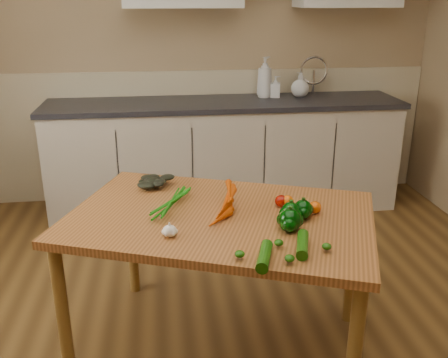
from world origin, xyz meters
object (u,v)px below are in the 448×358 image
object	(u,v)px
pepper_b	(303,209)
leafy_greens	(155,179)
table	(220,230)
tomato_c	(315,207)
tomato_a	(281,201)
zucchini_a	(303,245)
soap_bottle_c	(300,85)
carrot_bunch	(209,203)
soap_bottle_a	(265,77)
pepper_c	(290,220)
zucchini_b	(264,256)
tomato_b	(287,201)
soap_bottle_b	(275,87)
pepper_a	(291,212)
garlic_bulb	(170,231)

from	to	relation	value
pepper_b	leafy_greens	bearing A→B (deg)	144.51
table	tomato_c	bearing A→B (deg)	15.20
tomato_a	zucchini_a	bearing A→B (deg)	-92.39
soap_bottle_c	carrot_bunch	size ratio (longest dim) A/B	0.75
soap_bottle_a	pepper_c	world-z (taller)	soap_bottle_a
zucchini_a	zucchini_b	xyz separation A→B (m)	(-0.17, -0.07, 0.00)
pepper_c	tomato_c	xyz separation A→B (m)	(0.16, 0.17, -0.02)
tomato_a	tomato_b	xyz separation A→B (m)	(0.03, -0.01, -0.00)
soap_bottle_a	leafy_greens	xyz separation A→B (m)	(-0.90, -1.55, -0.27)
soap_bottle_b	carrot_bunch	xyz separation A→B (m)	(-0.74, -1.86, -0.21)
carrot_bunch	zucchini_b	xyz separation A→B (m)	(0.16, -0.51, -0.01)
tomato_a	zucchini_b	bearing A→B (deg)	-110.24
carrot_bunch	leafy_greens	bearing A→B (deg)	147.79
soap_bottle_b	pepper_c	bearing A→B (deg)	-176.59
tomato_c	tomato_a	bearing A→B (deg)	145.24
pepper_c	table	bearing A→B (deg)	142.64
tomato_c	zucchini_b	bearing A→B (deg)	-127.94
table	leafy_greens	size ratio (longest dim) A/B	8.14
soap_bottle_a	zucchini_b	size ratio (longest dim) A/B	1.73
pepper_a	pepper_c	size ratio (longest dim) A/B	0.88
soap_bottle_b	soap_bottle_c	size ratio (longest dim) A/B	0.90
table	soap_bottle_b	world-z (taller)	soap_bottle_b
garlic_bulb	tomato_b	xyz separation A→B (m)	(0.57, 0.24, 0.00)
soap_bottle_c	tomato_b	bearing A→B (deg)	34.59
pepper_a	zucchini_b	bearing A→B (deg)	-118.85
soap_bottle_c	zucchini_b	xyz separation A→B (m)	(-0.79, -2.38, -0.23)
carrot_bunch	pepper_c	xyz separation A→B (m)	(0.32, -0.26, 0.02)
table	garlic_bulb	size ratio (longest dim) A/B	26.84
soap_bottle_b	garlic_bulb	size ratio (longest dim) A/B	2.90
soap_bottle_c	soap_bottle_a	bearing A→B (deg)	-38.75
soap_bottle_a	pepper_c	size ratio (longest dim) A/B	3.27
soap_bottle_c	pepper_c	world-z (taller)	soap_bottle_c
garlic_bulb	tomato_a	world-z (taller)	tomato_a
tomato_a	pepper_c	bearing A→B (deg)	-95.75
soap_bottle_a	soap_bottle_c	size ratio (longest dim) A/B	1.70
pepper_a	tomato_c	distance (m)	0.15
tomato_c	soap_bottle_c	bearing A→B (deg)	76.71
pepper_b	pepper_c	distance (m)	0.15
table	carrot_bunch	xyz separation A→B (m)	(-0.05, 0.05, 0.12)
pepper_a	zucchini_a	xyz separation A→B (m)	(-0.02, -0.27, -0.02)
zucchini_b	tomato_c	bearing A→B (deg)	52.06
tomato_a	soap_bottle_c	bearing A→B (deg)	72.24
carrot_bunch	zucchini_b	bearing A→B (deg)	-51.70
tomato_b	zucchini_a	world-z (taller)	tomato_b
soap_bottle_a	tomato_b	distance (m)	1.93
zucchini_b	carrot_bunch	bearing A→B (deg)	107.53
soap_bottle_b	garlic_bulb	xyz separation A→B (m)	(-0.93, -2.11, -0.22)
garlic_bulb	pepper_b	distance (m)	0.61
carrot_bunch	tomato_b	distance (m)	0.38
garlic_bulb	soap_bottle_c	bearing A→B (deg)	61.81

